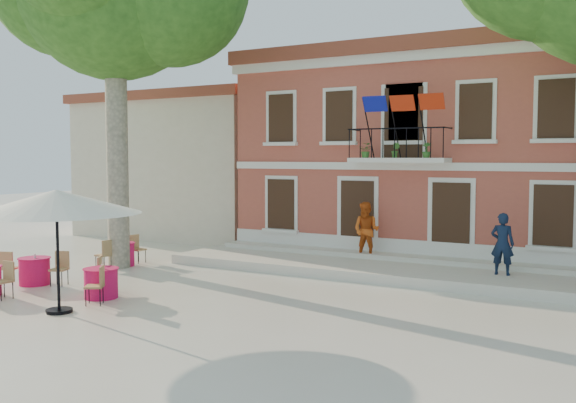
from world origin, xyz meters
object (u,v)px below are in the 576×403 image
Objects in this scene: patio_umbrella at (56,202)px; cafe_table_3 at (121,253)px; pedestrian_orange at (366,230)px; cafe_table_2 at (34,270)px; cafe_table_1 at (101,282)px; pedestrian_navy at (502,244)px.

patio_umbrella reaches higher than cafe_table_3.
pedestrian_orange reaches higher than cafe_table_2.
pedestrian_orange is 0.95× the size of cafe_table_3.
cafe_table_2 is at bearing 149.16° from patio_umbrella.
patio_umbrella reaches higher than cafe_table_2.
cafe_table_2 is at bearing 173.63° from cafe_table_1.
patio_umbrella is 2.08× the size of pedestrian_orange.
cafe_table_2 is (-7.08, -7.22, -0.80)m from pedestrian_orange.
cafe_table_1 is at bearing 100.19° from patio_umbrella.
pedestrian_orange reaches higher than pedestrian_navy.
patio_umbrella is at bearing -30.84° from cafe_table_2.
cafe_table_3 is at bearing 91.89° from cafe_table_2.
pedestrian_orange is 8.66m from cafe_table_1.
pedestrian_orange is 1.01× the size of cafe_table_1.
patio_umbrella reaches higher than pedestrian_navy.
patio_umbrella is 6.74m from cafe_table_3.
cafe_table_1 is at bearing -51.83° from cafe_table_3.
cafe_table_1 is 0.94× the size of cafe_table_3.
pedestrian_navy is 0.90× the size of cafe_table_3.
patio_umbrella is 4.31m from cafe_table_2.
pedestrian_navy is at bearing -8.48° from pedestrian_orange.
cafe_table_1 is (-8.59, -6.73, -0.76)m from pedestrian_navy.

